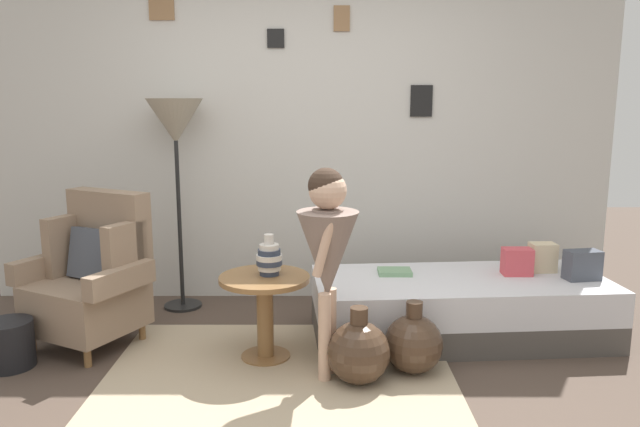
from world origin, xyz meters
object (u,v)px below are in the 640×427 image
object	(u,v)px
vase_striped	(271,258)
side_table	(267,300)
demijohn_near	(360,352)
armchair	(95,276)
daybed	(461,307)
person_child	(329,245)
floor_lamp	(177,129)
magazine_basket	(11,344)
book_on_daybed	(397,272)
demijohn_far	(415,344)

from	to	relation	value
vase_striped	side_table	bearing A→B (deg)	-135.72
demijohn_near	armchair	bearing A→B (deg)	160.93
daybed	person_child	distance (m)	1.21
floor_lamp	magazine_basket	world-z (taller)	floor_lamp
vase_striped	floor_lamp	bearing A→B (deg)	129.29
floor_lamp	magazine_basket	distance (m)	1.78
armchair	demijohn_near	size ratio (longest dim) A/B	2.23
person_child	book_on_daybed	bearing A→B (deg)	56.84
side_table	demijohn_near	xyz separation A→B (m)	(0.54, -0.32, -0.19)
person_child	magazine_basket	bearing A→B (deg)	175.88
vase_striped	demijohn_far	xyz separation A→B (m)	(0.84, -0.22, -0.44)
magazine_basket	floor_lamp	bearing A→B (deg)	53.65
demijohn_far	side_table	bearing A→B (deg)	167.36
armchair	floor_lamp	size ratio (longest dim) A/B	0.62
demijohn_near	magazine_basket	distance (m)	2.04
book_on_daybed	demijohn_near	bearing A→B (deg)	-110.50
armchair	person_child	world-z (taller)	person_child
book_on_daybed	demijohn_near	size ratio (longest dim) A/B	0.51
side_table	magazine_basket	bearing A→B (deg)	-175.20
daybed	person_child	xyz separation A→B (m)	(-0.88, -0.61, 0.57)
side_table	floor_lamp	bearing A→B (deg)	127.39
daybed	person_child	bearing A→B (deg)	-145.36
floor_lamp	demijohn_far	bearing A→B (deg)	-35.52
armchair	demijohn_far	world-z (taller)	armchair
side_table	person_child	world-z (taller)	person_child
side_table	vase_striped	world-z (taller)	vase_striped
floor_lamp	demijohn_near	bearing A→B (deg)	-45.01
armchair	book_on_daybed	xyz separation A→B (m)	(1.94, 0.19, -0.02)
demijohn_far	magazine_basket	xyz separation A→B (m)	(-2.35, 0.07, -0.03)
person_child	magazine_basket	xyz separation A→B (m)	(-1.86, 0.13, -0.63)
demijohn_far	armchair	bearing A→B (deg)	167.39
demijohn_far	magazine_basket	distance (m)	2.35
armchair	floor_lamp	distance (m)	1.20
person_child	floor_lamp	bearing A→B (deg)	132.30
floor_lamp	demijohn_near	world-z (taller)	floor_lamp
daybed	demijohn_near	size ratio (longest dim) A/B	4.50
side_table	person_child	distance (m)	0.60
demijohn_far	book_on_daybed	bearing A→B (deg)	93.16
person_child	book_on_daybed	xyz separation A→B (m)	(0.46, 0.70, -0.35)
floor_lamp	person_child	xyz separation A→B (m)	(1.08, -1.19, -0.57)
vase_striped	demijohn_far	size ratio (longest dim) A/B	0.59
daybed	vase_striped	xyz separation A→B (m)	(-1.22, -0.32, 0.42)
vase_striped	person_child	bearing A→B (deg)	-39.82
floor_lamp	magazine_basket	size ratio (longest dim) A/B	5.55
side_table	book_on_daybed	size ratio (longest dim) A/B	2.46
armchair	demijohn_far	xyz separation A→B (m)	(1.98, -0.44, -0.27)
side_table	floor_lamp	size ratio (longest dim) A/B	0.35
book_on_daybed	magazine_basket	xyz separation A→B (m)	(-2.32, -0.57, -0.28)
book_on_daybed	demijohn_near	xyz separation A→B (m)	(-0.29, -0.77, -0.24)
vase_striped	book_on_daybed	size ratio (longest dim) A/B	1.13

